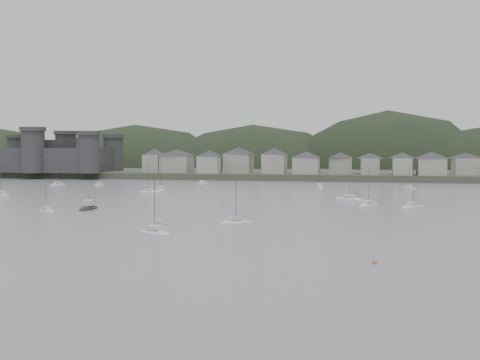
# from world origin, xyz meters

# --- Properties ---
(ground) EXTENTS (900.00, 900.00, 0.00)m
(ground) POSITION_xyz_m (0.00, 0.00, 0.00)
(ground) COLOR slate
(ground) RESTS_ON ground
(far_shore_land) EXTENTS (900.00, 250.00, 3.00)m
(far_shore_land) POSITION_xyz_m (0.00, 295.00, 1.50)
(far_shore_land) COLOR #383D2D
(far_shore_land) RESTS_ON ground
(forested_ridge) EXTENTS (851.55, 103.94, 102.57)m
(forested_ridge) POSITION_xyz_m (4.83, 269.40, -11.28)
(forested_ridge) COLOR black
(forested_ridge) RESTS_ON ground
(castle) EXTENTS (66.00, 43.00, 20.00)m
(castle) POSITION_xyz_m (-120.00, 179.80, 10.96)
(castle) COLOR #333335
(castle) RESTS_ON far_shore_land
(waterfront_town) EXTENTS (451.48, 28.46, 12.92)m
(waterfront_town) POSITION_xyz_m (50.59, 183.34, 8.66)
(waterfront_town) COLOR #A2A194
(waterfront_town) RESTS_ON far_shore_land
(sailboat_lead) EXTENTS (4.07, 9.96, 13.23)m
(sailboat_lead) POSITION_xyz_m (-34.68, 105.50, 0.17)
(sailboat_lead) COLOR silver
(sailboat_lead) RESTS_ON ground
(moored_fleet) EXTENTS (218.73, 172.87, 13.32)m
(moored_fleet) POSITION_xyz_m (-20.02, 59.16, 0.18)
(moored_fleet) COLOR silver
(moored_fleet) RESTS_ON ground
(motor_launch_far) EXTENTS (3.08, 8.49, 4.01)m
(motor_launch_far) POSITION_xyz_m (-32.52, 44.81, 0.29)
(motor_launch_far) COLOR black
(motor_launch_far) RESTS_ON ground
(mooring_buoys) EXTENTS (169.30, 133.67, 0.70)m
(mooring_buoys) POSITION_xyz_m (0.87, 64.93, 0.15)
(mooring_buoys) COLOR #B76E3D
(mooring_buoys) RESTS_ON ground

